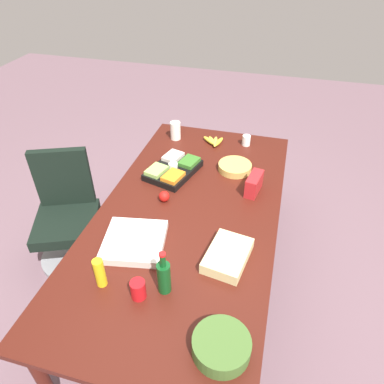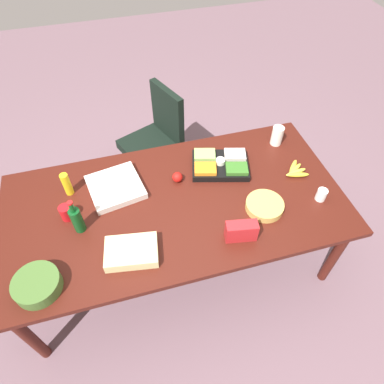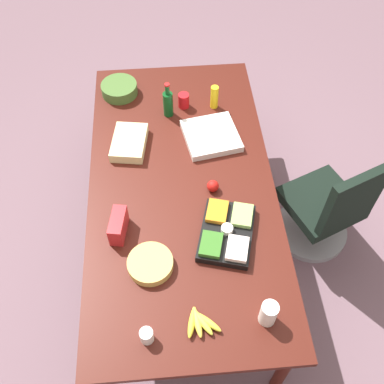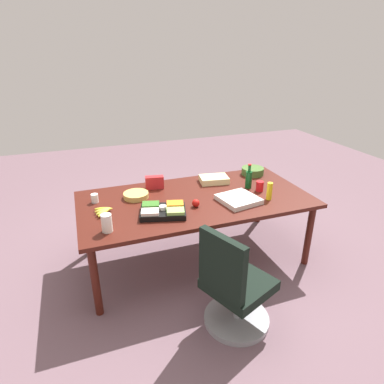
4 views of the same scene
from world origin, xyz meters
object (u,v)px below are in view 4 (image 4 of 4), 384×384
Objects in this scene: veggie_tray at (163,211)px; wine_bottle at (249,179)px; sheet_cake at (214,179)px; office_chair at (234,292)px; salad_bowl at (253,171)px; pizza_box at (238,199)px; paper_cup at (95,198)px; banana_bunch at (104,211)px; apple_red at (196,203)px; chip_bag_red at (155,182)px; mustard_bottle at (269,191)px; conference_table at (195,203)px; mayo_jar at (107,223)px; red_solo_cup at (260,186)px; chip_bowl at (136,195)px.

wine_bottle is at bearing -164.78° from veggie_tray.
veggie_tray reaches higher than sheet_cake.
office_chair is 3.50× the size of salad_bowl.
pizza_box is 1.45m from paper_cup.
banana_bunch is at bearing 13.41° from salad_bowl.
apple_red is at bearing 31.78° from salad_bowl.
wine_bottle is at bearing 160.80° from chip_bag_red.
wine_bottle reaches higher than mustard_bottle.
veggie_tray is 0.95m from sheet_cake.
mustard_bottle is 1.66m from banana_bunch.
paper_cup is (0.99, -0.24, 0.11)m from conference_table.
chip_bag_red is at bearing -49.39° from conference_table.
mustard_bottle reaches higher than chip_bag_red.
salad_bowl is 2.00m from mayo_jar.
banana_bunch is at bearing 2.94° from wine_bottle.
red_solo_cup reaches higher than salad_bowl.
wine_bottle is at bearing 136.02° from sheet_cake.
sheet_cake is at bearing 175.10° from chip_bag_red.
apple_red is at bearing -172.84° from veggie_tray.
mustard_bottle is at bearing 119.14° from sheet_cake.
veggie_tray is 2.66× the size of mustard_bottle.
pizza_box is (-0.96, 0.45, -0.00)m from chip_bowl.
apple_red is (-0.51, 0.41, 0.01)m from chip_bowl.
chip_bowl reaches higher than conference_table.
mustard_bottle is (-0.35, 0.62, 0.06)m from sheet_cake.
red_solo_cup is at bearing 174.75° from conference_table.
chip_bag_red is 1.24m from mustard_bottle.
sheet_cake is 2.00× the size of mayo_jar.
paper_cup is at bearing -85.24° from mayo_jar.
sheet_cake is (-0.40, -1.36, 0.43)m from office_chair.
mayo_jar is (0.36, 0.60, 0.05)m from chip_bowl.
red_solo_cup is (-1.13, -0.17, 0.02)m from veggie_tray.
chip_bowl is at bearing 176.11° from paper_cup.
chip_bowl is 0.54× the size of veggie_tray.
red_solo_cup is at bearing 156.56° from chip_bag_red.
chip_bag_red is at bearing -33.32° from mustard_bottle.
chip_bowl is (0.54, -1.24, 0.42)m from office_chair.
office_chair is at bearing 51.39° from red_solo_cup.
chip_bowl is 1.33m from red_solo_cup.
chip_bag_red is at bearing -4.90° from sheet_cake.
pizza_box is 1.98× the size of mustard_bottle.
wine_bottle reaches higher than chip_bag_red.
paper_cup is 0.67m from chip_bag_red.
paper_cup is at bearing -3.89° from chip_bowl.
office_chair is (0.04, 1.02, -0.33)m from conference_table.
paper_cup is at bearing -10.25° from red_solo_cup.
veggie_tray is 2.48× the size of banana_bunch.
pizza_box is 0.40m from wine_bottle.
sheet_cake is (-0.93, -0.12, 0.01)m from chip_bowl.
chip_bag_red is at bearing -167.19° from paper_cup.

